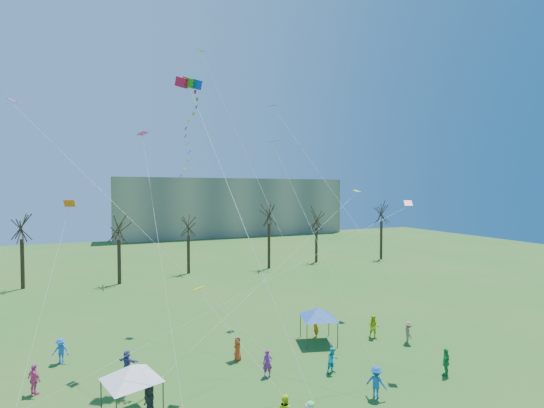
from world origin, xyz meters
name	(u,v)px	position (x,y,z in m)	size (l,w,h in m)	color
distant_building	(232,207)	(22.00, 82.00, 7.50)	(60.00, 14.00, 15.00)	gray
bare_tree_row	(191,225)	(2.19, 36.29, 7.07)	(71.21, 8.62, 10.84)	black
big_box_kite	(193,135)	(-2.90, 9.06, 15.55)	(2.57, 6.68, 20.55)	red
canopy_tent_white	(132,372)	(-7.13, 4.34, 2.32)	(3.48, 3.48, 2.74)	#3F3F44
canopy_tent_blue	(318,313)	(6.75, 8.97, 2.31)	(3.51, 3.51, 2.73)	#3F3F44
festival_crowd	(243,369)	(-0.67, 5.36, 0.86)	(26.65, 13.46, 1.85)	red
small_kites_aloft	(233,173)	(0.52, 11.07, 13.18)	(29.68, 18.09, 34.23)	#D74A0B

